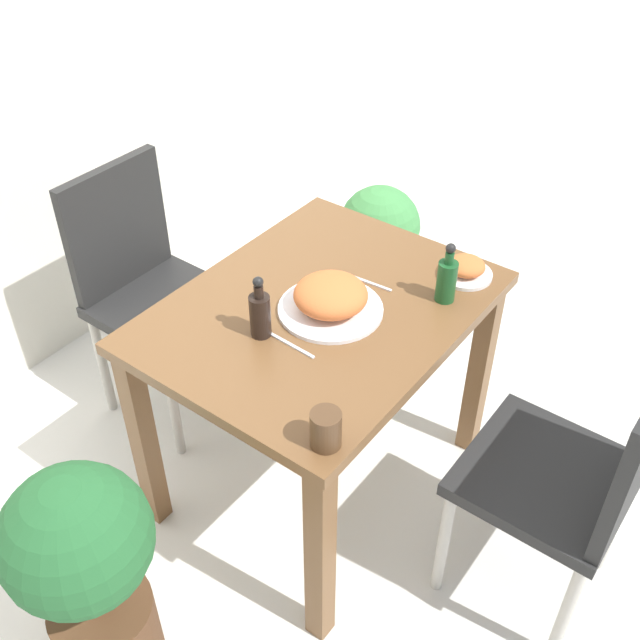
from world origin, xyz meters
The scene contains 13 objects.
ground_plane centered at (0.00, 0.00, 0.00)m, with size 16.00×16.00×0.00m, color silver.
dining_table centered at (0.00, 0.00, 0.62)m, with size 0.97×0.75×0.74m.
chair_near centered at (0.06, -0.78, 0.52)m, with size 0.42×0.42×0.92m.
chair_far centered at (-0.02, 0.72, 0.52)m, with size 0.42×0.42×0.92m.
food_plate centered at (0.00, -0.04, 0.78)m, with size 0.29×0.29×0.10m.
side_plate centered at (0.37, -0.25, 0.76)m, with size 0.16×0.16×0.06m.
drink_cup centered at (-0.40, -0.32, 0.79)m, with size 0.07×0.07×0.09m.
sauce_bottle centered at (-0.19, 0.05, 0.81)m, with size 0.06×0.06×0.19m.
condiment_bottle centered at (0.24, -0.26, 0.81)m, with size 0.06×0.06×0.19m.
fork_utensil centered at (-0.18, -0.04, 0.74)m, with size 0.02×0.17×0.00m.
spoon_utensil centered at (0.17, -0.04, 0.74)m, with size 0.02×0.17×0.00m.
potted_plant_left centered at (-0.85, 0.05, 0.44)m, with size 0.35×0.35×0.75m.
potted_plant_right centered at (0.80, 0.31, 0.38)m, with size 0.32×0.32×0.65m.
Camera 1 is at (-1.33, -0.99, 2.02)m, focal length 42.00 mm.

